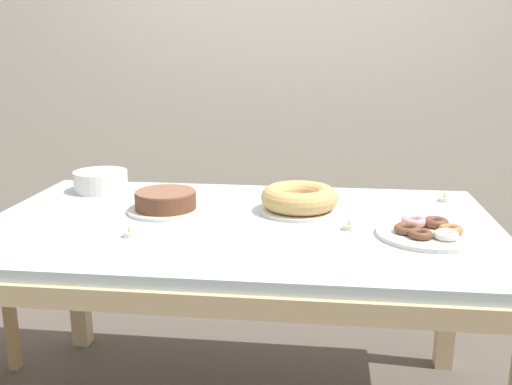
# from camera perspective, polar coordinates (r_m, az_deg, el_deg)

# --- Properties ---
(wall_back) EXTENTS (8.00, 0.10, 2.60)m
(wall_back) POSITION_cam_1_polar(r_m,az_deg,el_deg) (3.46, 2.48, 14.29)
(wall_back) COLOR silver
(wall_back) RESTS_ON ground
(dining_table) EXTENTS (1.71, 1.02, 0.75)m
(dining_table) POSITION_cam_1_polar(r_m,az_deg,el_deg) (1.91, -1.57, -5.22)
(dining_table) COLOR silver
(dining_table) RESTS_ON ground
(cake_chocolate_round) EXTENTS (0.26, 0.26, 0.07)m
(cake_chocolate_round) POSITION_cam_1_polar(r_m,az_deg,el_deg) (2.00, -9.02, -0.95)
(cake_chocolate_round) COLOR silver
(cake_chocolate_round) RESTS_ON dining_table
(cake_golden_bundt) EXTENTS (0.28, 0.28, 0.09)m
(cake_golden_bundt) POSITION_cam_1_polar(r_m,az_deg,el_deg) (1.98, 4.35, -0.68)
(cake_golden_bundt) COLOR silver
(cake_golden_bundt) RESTS_ON dining_table
(pastry_platter) EXTENTS (0.31, 0.31, 0.04)m
(pastry_platter) POSITION_cam_1_polar(r_m,az_deg,el_deg) (1.80, 16.80, -3.77)
(pastry_platter) COLOR silver
(pastry_platter) RESTS_ON dining_table
(plate_stack) EXTENTS (0.21, 0.21, 0.08)m
(plate_stack) POSITION_cam_1_polar(r_m,az_deg,el_deg) (2.34, -15.26, 1.12)
(plate_stack) COLOR silver
(plate_stack) RESTS_ON dining_table
(tealight_right_edge) EXTENTS (0.04, 0.04, 0.04)m
(tealight_right_edge) POSITION_cam_1_polar(r_m,az_deg,el_deg) (1.77, -12.54, -4.01)
(tealight_right_edge) COLOR silver
(tealight_right_edge) RESTS_ON dining_table
(tealight_near_cakes) EXTENTS (0.04, 0.04, 0.04)m
(tealight_near_cakes) POSITION_cam_1_polar(r_m,az_deg,el_deg) (2.22, 18.28, -0.60)
(tealight_near_cakes) COLOR silver
(tealight_near_cakes) RESTS_ON dining_table
(tealight_centre) EXTENTS (0.04, 0.04, 0.04)m
(tealight_centre) POSITION_cam_1_polar(r_m,az_deg,el_deg) (1.81, 9.27, -3.38)
(tealight_centre) COLOR silver
(tealight_centre) RESTS_ON dining_table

